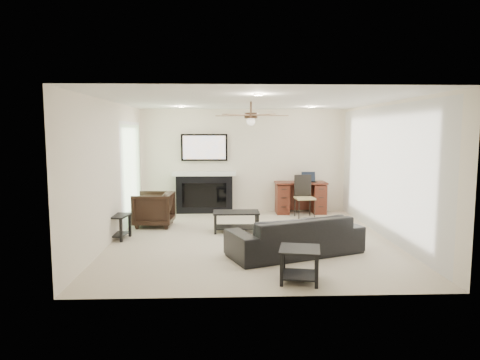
% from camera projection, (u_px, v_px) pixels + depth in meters
% --- Properties ---
extents(room_shell, '(5.50, 5.54, 2.52)m').
position_uv_depth(room_shell, '(261.00, 147.00, 7.74)').
color(room_shell, beige).
rests_on(room_shell, ground).
extents(sofa, '(2.31, 1.56, 0.63)m').
position_uv_depth(sofa, '(295.00, 235.00, 6.85)').
color(sofa, black).
rests_on(sofa, ground).
extents(armchair, '(0.83, 0.80, 0.72)m').
position_uv_depth(armchair, '(154.00, 209.00, 8.88)').
color(armchair, black).
rests_on(armchair, ground).
extents(coffee_table, '(0.90, 0.50, 0.40)m').
position_uv_depth(coffee_table, '(236.00, 222.00, 8.42)').
color(coffee_table, black).
rests_on(coffee_table, ground).
extents(end_table_near, '(0.61, 0.61, 0.45)m').
position_uv_depth(end_table_near, '(300.00, 265.00, 5.61)').
color(end_table_near, black).
rests_on(end_table_near, ground).
extents(end_table_left, '(0.57, 0.57, 0.45)m').
position_uv_depth(end_table_left, '(115.00, 227.00, 7.83)').
color(end_table_left, black).
rests_on(end_table_left, ground).
extents(fireplace_unit, '(1.52, 0.34, 1.91)m').
position_uv_depth(fireplace_unit, '(204.00, 174.00, 10.27)').
color(fireplace_unit, black).
rests_on(fireplace_unit, ground).
extents(desk, '(1.22, 0.56, 0.76)m').
position_uv_depth(desk, '(300.00, 198.00, 10.29)').
color(desk, '#3A180E').
rests_on(desk, ground).
extents(desk_chair, '(0.46, 0.48, 0.97)m').
position_uv_depth(desk_chair, '(305.00, 197.00, 9.73)').
color(desk_chair, black).
rests_on(desk_chair, ground).
extents(laptop, '(0.33, 0.24, 0.23)m').
position_uv_depth(laptop, '(309.00, 177.00, 10.22)').
color(laptop, black).
rests_on(laptop, desk).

